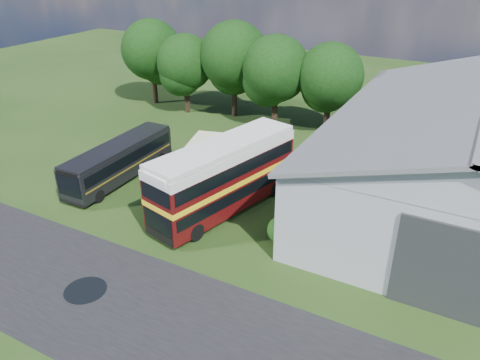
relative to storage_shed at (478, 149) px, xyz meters
The scene contains 15 objects.
ground 22.31m from the storage_shed, 133.18° to the right, with size 120.00×120.00×0.00m, color #1B3210.
asphalt_road 22.84m from the storage_shed, 122.30° to the right, with size 60.00×8.00×0.02m, color black.
puddle 25.50m from the storage_shed, 130.99° to the right, with size 2.20×2.20×0.01m, color black.
storage_shed is the anchor object (origin of this frame).
tree_left_a 34.12m from the storage_shed, 165.53° to the left, with size 6.46×6.46×9.12m.
tree_left_b 29.01m from the storage_shed, 164.98° to the left, with size 5.78×5.78×8.16m.
tree_mid 24.71m from the storage_shed, 159.03° to the left, with size 6.80×6.80×9.60m.
tree_right_a 19.68m from the storage_shed, 156.53° to the left, with size 6.26×6.26×8.83m.
tree_right_b 15.65m from the storage_shed, 146.47° to the left, with size 5.98×5.98×8.45m.
shrub_front 14.33m from the storage_shed, 133.27° to the right, with size 1.70×1.70×1.70m, color #194714.
shrub_mid 13.02m from the storage_shed, 139.65° to the right, with size 1.60×1.60×1.60m, color #194714.
shrub_back 11.90m from the storage_shed, 147.52° to the right, with size 1.80×1.80×1.80m, color #194714.
bus_green_single 19.19m from the storage_shed, 158.92° to the right, with size 4.78×10.00×2.69m.
bus_maroon_double 16.63m from the storage_shed, 149.68° to the right, with size 5.47×11.60×4.83m.
bus_dark_single 25.06m from the storage_shed, 161.17° to the right, with size 2.60×10.28×2.82m.
Camera 1 is at (14.63, -15.95, 16.15)m, focal length 35.00 mm.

